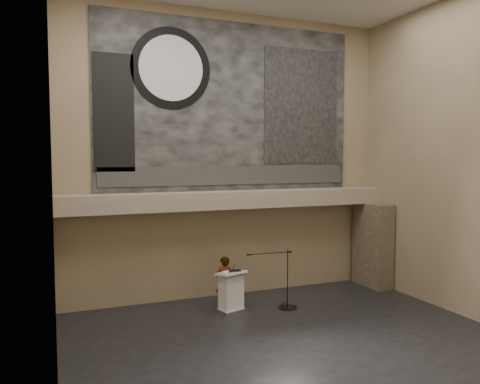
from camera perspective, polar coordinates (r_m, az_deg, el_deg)
name	(u,v)px	position (r m, az deg, el deg)	size (l,w,h in m)	color
floor	(292,341)	(11.28, 6.40, -17.57)	(10.00, 10.00, 0.00)	black
wall_back	(230,156)	(14.13, -1.22, 4.47)	(10.00, 0.02, 8.50)	#806E51
wall_front	(428,152)	(7.23, 21.97, 4.52)	(10.00, 0.02, 8.50)	#806E51
wall_left	(51,154)	(9.21, -22.00, 4.36)	(0.02, 8.00, 8.50)	#806E51
wall_right	(462,155)	(13.60, 25.47, 4.09)	(0.02, 8.00, 8.50)	#806E51
soffit	(235,200)	(13.81, -0.62, -0.92)	(10.00, 0.80, 0.50)	gray
sprinkler_left	(183,211)	(13.29, -6.99, -2.36)	(0.04, 0.04, 0.06)	#B2893D
sprinkler_right	(293,207)	(14.58, 6.42, -1.79)	(0.04, 0.04, 0.06)	#B2893D
banner	(230,107)	(14.18, -1.18, 10.34)	(8.00, 0.05, 5.00)	black
banner_text_strip	(231,175)	(14.07, -1.11, 2.03)	(7.76, 0.02, 0.55)	#2B2B2B
banner_clock_rim	(171,68)	(13.76, -8.39, 14.70)	(2.30, 2.30, 0.02)	black
banner_clock_face	(171,68)	(13.74, -8.37, 14.71)	(1.84, 1.84, 0.02)	silver
banner_building_print	(302,107)	(15.17, 7.52, 10.28)	(2.60, 0.02, 3.60)	black
banner_brick_print	(114,113)	(13.29, -15.14, 9.31)	(1.10, 0.02, 3.20)	black
stone_pier	(373,245)	(15.93, 15.87, -6.21)	(0.60, 1.40, 2.70)	#463A2B
lectern	(231,291)	(12.98, -1.10, -12.03)	(0.87, 0.72, 1.14)	silver
binder	(235,271)	(12.85, -0.62, -9.59)	(0.33, 0.26, 0.04)	black
papers	(228,272)	(12.80, -1.43, -9.72)	(0.22, 0.30, 0.01)	white
speaker_person	(224,282)	(13.27, -1.97, -10.91)	(0.53, 0.35, 1.45)	white
mic_stand	(286,299)	(13.42, 5.62, -12.86)	(1.46, 0.52, 1.65)	black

